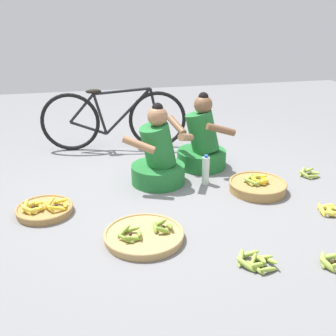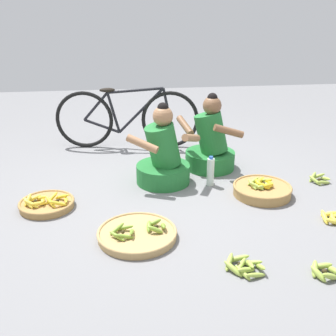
{
  "view_description": "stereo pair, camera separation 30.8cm",
  "coord_description": "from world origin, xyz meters",
  "px_view_note": "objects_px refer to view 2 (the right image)",
  "views": [
    {
      "loc": [
        -0.71,
        -3.28,
        1.63
      ],
      "look_at": [
        0.0,
        -0.2,
        0.35
      ],
      "focal_mm": 43.62,
      "sensor_mm": 36.0,
      "label": 1
    },
    {
      "loc": [
        -0.41,
        -3.34,
        1.63
      ],
      "look_at": [
        0.0,
        -0.2,
        0.35
      ],
      "focal_mm": 43.62,
      "sensor_mm": 36.0,
      "label": 2
    }
  ],
  "objects_px": {
    "banana_basket_near_bicycle": "(46,204)",
    "loose_bananas_near_vendor": "(244,266)",
    "vendor_woman_behind": "(210,145)",
    "loose_bananas_mid_left": "(324,271)",
    "banana_basket_back_right": "(262,189)",
    "loose_bananas_front_left": "(319,179)",
    "bicycle_leaning": "(127,118)",
    "water_bottle": "(210,172)",
    "vendor_woman_front": "(163,158)",
    "loose_bananas_front_right": "(336,219)",
    "banana_basket_mid_right": "(137,234)"
  },
  "relations": [
    {
      "from": "loose_bananas_near_vendor",
      "to": "loose_bananas_mid_left",
      "type": "height_order",
      "value": "loose_bananas_mid_left"
    },
    {
      "from": "banana_basket_near_bicycle",
      "to": "loose_bananas_near_vendor",
      "type": "bearing_deg",
      "value": -37.23
    },
    {
      "from": "banana_basket_near_bicycle",
      "to": "water_bottle",
      "type": "xyz_separation_m",
      "value": [
        1.5,
        0.28,
        0.1
      ]
    },
    {
      "from": "banana_basket_mid_right",
      "to": "banana_basket_back_right",
      "type": "bearing_deg",
      "value": 26.56
    },
    {
      "from": "banana_basket_mid_right",
      "to": "loose_bananas_front_left",
      "type": "relative_size",
      "value": 2.76
    },
    {
      "from": "banana_basket_back_right",
      "to": "water_bottle",
      "type": "height_order",
      "value": "water_bottle"
    },
    {
      "from": "vendor_woman_behind",
      "to": "water_bottle",
      "type": "xyz_separation_m",
      "value": [
        -0.09,
        -0.44,
        -0.12
      ]
    },
    {
      "from": "vendor_woman_behind",
      "to": "banana_basket_back_right",
      "type": "relative_size",
      "value": 1.51
    },
    {
      "from": "loose_bananas_near_vendor",
      "to": "loose_bananas_front_left",
      "type": "relative_size",
      "value": 1.28
    },
    {
      "from": "bicycle_leaning",
      "to": "banana_basket_mid_right",
      "type": "xyz_separation_m",
      "value": [
        -0.01,
        -2.09,
        -0.32
      ]
    },
    {
      "from": "water_bottle",
      "to": "loose_bananas_near_vendor",
      "type": "bearing_deg",
      "value": -93.54
    },
    {
      "from": "vendor_woman_front",
      "to": "loose_bananas_near_vendor",
      "type": "xyz_separation_m",
      "value": [
        0.36,
        -1.48,
        -0.22
      ]
    },
    {
      "from": "banana_basket_back_right",
      "to": "bicycle_leaning",
      "type": "bearing_deg",
      "value": 127.67
    },
    {
      "from": "banana_basket_near_bicycle",
      "to": "vendor_woman_front",
      "type": "bearing_deg",
      "value": 21.03
    },
    {
      "from": "vendor_woman_front",
      "to": "banana_basket_mid_right",
      "type": "distance_m",
      "value": 1.06
    },
    {
      "from": "banana_basket_back_right",
      "to": "water_bottle",
      "type": "distance_m",
      "value": 0.51
    },
    {
      "from": "loose_bananas_near_vendor",
      "to": "loose_bananas_front_left",
      "type": "xyz_separation_m",
      "value": [
        1.16,
        1.29,
        0.0
      ]
    },
    {
      "from": "vendor_woman_behind",
      "to": "banana_basket_back_right",
      "type": "height_order",
      "value": "vendor_woman_behind"
    },
    {
      "from": "vendor_woman_behind",
      "to": "loose_bananas_mid_left",
      "type": "xyz_separation_m",
      "value": [
        0.31,
        -1.91,
        -0.22
      ]
    },
    {
      "from": "vendor_woman_front",
      "to": "loose_bananas_mid_left",
      "type": "relative_size",
      "value": 4.13
    },
    {
      "from": "bicycle_leaning",
      "to": "loose_bananas_near_vendor",
      "type": "height_order",
      "value": "bicycle_leaning"
    },
    {
      "from": "banana_basket_mid_right",
      "to": "loose_bananas_near_vendor",
      "type": "bearing_deg",
      "value": -36.05
    },
    {
      "from": "vendor_woman_front",
      "to": "banana_basket_back_right",
      "type": "xyz_separation_m",
      "value": [
        0.86,
        -0.4,
        -0.2
      ]
    },
    {
      "from": "bicycle_leaning",
      "to": "banana_basket_mid_right",
      "type": "bearing_deg",
      "value": -90.38
    },
    {
      "from": "loose_bananas_mid_left",
      "to": "loose_bananas_near_vendor",
      "type": "bearing_deg",
      "value": 166.15
    },
    {
      "from": "banana_basket_near_bicycle",
      "to": "loose_bananas_near_vendor",
      "type": "height_order",
      "value": "banana_basket_near_bicycle"
    },
    {
      "from": "banana_basket_back_right",
      "to": "loose_bananas_front_left",
      "type": "bearing_deg",
      "value": 17.98
    },
    {
      "from": "loose_bananas_front_right",
      "to": "loose_bananas_mid_left",
      "type": "xyz_separation_m",
      "value": [
        -0.43,
        -0.65,
        0.0
      ]
    },
    {
      "from": "loose_bananas_front_right",
      "to": "water_bottle",
      "type": "distance_m",
      "value": 1.19
    },
    {
      "from": "banana_basket_back_right",
      "to": "loose_bananas_front_right",
      "type": "bearing_deg",
      "value": -52.59
    },
    {
      "from": "loose_bananas_mid_left",
      "to": "loose_bananas_front_left",
      "type": "relative_size",
      "value": 0.88
    },
    {
      "from": "loose_bananas_mid_left",
      "to": "water_bottle",
      "type": "relative_size",
      "value": 0.65
    },
    {
      "from": "bicycle_leaning",
      "to": "banana_basket_near_bicycle",
      "type": "distance_m",
      "value": 1.71
    },
    {
      "from": "bicycle_leaning",
      "to": "loose_bananas_front_right",
      "type": "bearing_deg",
      "value": -52.4
    },
    {
      "from": "loose_bananas_mid_left",
      "to": "vendor_woman_front",
      "type": "bearing_deg",
      "value": 117.92
    },
    {
      "from": "banana_basket_back_right",
      "to": "loose_bananas_mid_left",
      "type": "distance_m",
      "value": 1.2
    },
    {
      "from": "vendor_woman_front",
      "to": "loose_bananas_front_left",
      "type": "distance_m",
      "value": 1.54
    },
    {
      "from": "loose_bananas_near_vendor",
      "to": "bicycle_leaning",
      "type": "bearing_deg",
      "value": 104.29
    },
    {
      "from": "banana_basket_mid_right",
      "to": "loose_bananas_near_vendor",
      "type": "distance_m",
      "value": 0.83
    },
    {
      "from": "banana_basket_back_right",
      "to": "banana_basket_near_bicycle",
      "type": "bearing_deg",
      "value": -179.94
    },
    {
      "from": "loose_bananas_front_left",
      "to": "water_bottle",
      "type": "xyz_separation_m",
      "value": [
        -1.08,
        0.06,
        0.11
      ]
    },
    {
      "from": "banana_basket_near_bicycle",
      "to": "banana_basket_back_right",
      "type": "height_order",
      "value": "banana_basket_back_right"
    },
    {
      "from": "vendor_woman_behind",
      "to": "banana_basket_near_bicycle",
      "type": "xyz_separation_m",
      "value": [
        -1.59,
        -0.72,
        -0.22
      ]
    },
    {
      "from": "vendor_woman_behind",
      "to": "loose_bananas_mid_left",
      "type": "relative_size",
      "value": 4.18
    },
    {
      "from": "vendor_woman_behind",
      "to": "water_bottle",
      "type": "bearing_deg",
      "value": -102.17
    },
    {
      "from": "vendor_woman_behind",
      "to": "loose_bananas_front_right",
      "type": "relative_size",
      "value": 3.52
    },
    {
      "from": "bicycle_leaning",
      "to": "water_bottle",
      "type": "height_order",
      "value": "bicycle_leaning"
    },
    {
      "from": "banana_basket_near_bicycle",
      "to": "banana_basket_back_right",
      "type": "relative_size",
      "value": 0.88
    },
    {
      "from": "vendor_woman_front",
      "to": "loose_bananas_mid_left",
      "type": "height_order",
      "value": "vendor_woman_front"
    },
    {
      "from": "vendor_woman_behind",
      "to": "loose_bananas_mid_left",
      "type": "height_order",
      "value": "vendor_woman_behind"
    }
  ]
}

